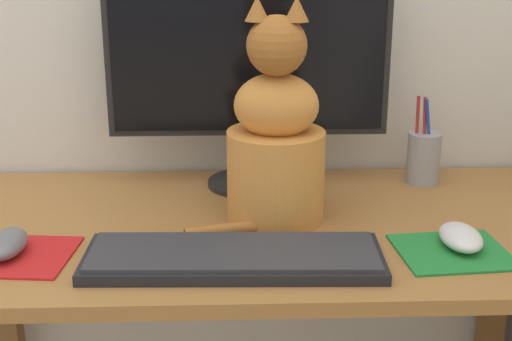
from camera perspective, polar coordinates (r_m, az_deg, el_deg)
desk at (r=1.34m, az=0.09°, el=-8.86°), size 1.20×0.60×0.74m
monitor at (r=1.41m, az=-0.62°, el=8.98°), size 0.56×0.17×0.47m
keyboard at (r=1.13m, az=-1.80°, el=-6.93°), size 0.48×0.17×0.02m
mousepad_left at (r=1.22m, az=-18.66°, el=-6.50°), size 0.19×0.17×0.00m
mousepad_right at (r=1.22m, az=15.44°, el=-6.28°), size 0.19×0.17×0.00m
computer_mouse_left at (r=1.22m, az=-19.27°, el=-5.54°), size 0.06×0.11×0.04m
computer_mouse_right at (r=1.23m, az=16.07°, el=-5.14°), size 0.07×0.11×0.03m
cat at (r=1.26m, az=1.57°, el=2.38°), size 0.26×0.21×0.40m
pen_cup at (r=1.52m, az=13.25°, el=1.06°), size 0.07×0.07×0.18m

